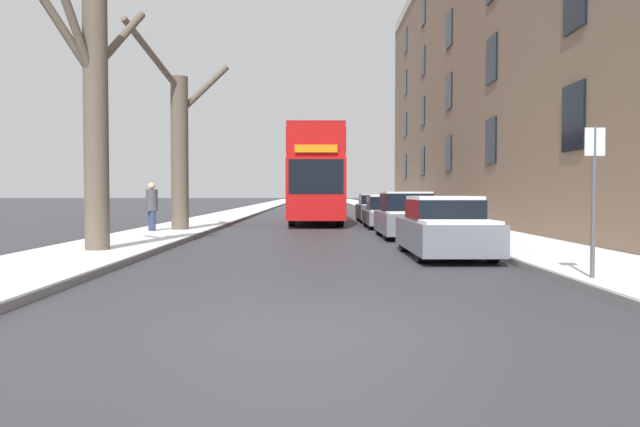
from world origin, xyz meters
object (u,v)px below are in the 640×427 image
bare_tree_left_1 (179,142)px  parked_car_2 (387,213)px  parked_car_1 (406,217)px  pedestrian_left_sidewalk (152,206)px  double_decker_bus (316,172)px  parked_car_3 (375,209)px  parked_car_0 (445,229)px  street_sign_post (594,195)px  bare_tree_left_0 (94,108)px

bare_tree_left_1 → parked_car_2: 9.21m
parked_car_1 → pedestrian_left_sidewalk: 8.86m
double_decker_bus → parked_car_3: 3.60m
pedestrian_left_sidewalk → parked_car_1: bearing=49.7°
double_decker_bus → parked_car_0: bearing=-79.8°
parked_car_1 → parked_car_2: parked_car_1 is taller
parked_car_0 → street_sign_post: 5.04m
parked_car_3 → parked_car_0: bearing=-90.0°
double_decker_bus → parked_car_1: bearing=-74.0°
bare_tree_left_1 → double_decker_bus: 9.91m
bare_tree_left_1 → parked_car_1: (7.98, -1.98, -2.62)m
bare_tree_left_1 → parked_car_1: bare_tree_left_1 is taller
double_decker_bus → parked_car_2: double_decker_bus is taller
pedestrian_left_sidewalk → parked_car_2: bearing=84.7°
parked_car_2 → street_sign_post: size_ratio=1.54×
parked_car_0 → pedestrian_left_sidewalk: 11.45m
bare_tree_left_0 → parked_car_1: 10.57m
double_decker_bus → parked_car_0: double_decker_bus is taller
bare_tree_left_0 → pedestrian_left_sidewalk: size_ratio=3.62×
parked_car_2 → pedestrian_left_sidewalk: size_ratio=2.12×
parked_car_3 → street_sign_post: 22.22m
parked_car_0 → parked_car_1: size_ratio=1.01×
bare_tree_left_0 → pedestrian_left_sidewalk: bearing=94.5°
parked_car_0 → bare_tree_left_0: bearing=179.0°
double_decker_bus → street_sign_post: bearing=-78.5°
street_sign_post → parked_car_1: bearing=97.0°
bare_tree_left_1 → street_sign_post: bearing=-54.2°
bare_tree_left_0 → bare_tree_left_1: bare_tree_left_1 is taller
parked_car_0 → parked_car_3: 17.39m
parked_car_3 → street_sign_post: (1.35, -22.17, 0.81)m
bare_tree_left_1 → parked_car_0: size_ratio=1.69×
parked_car_1 → parked_car_2: 5.73m
bare_tree_left_0 → parked_car_2: bearing=55.1°
parked_car_1 → parked_car_2: (-0.00, 5.73, -0.06)m
bare_tree_left_0 → parked_car_0: size_ratio=1.59×
parked_car_1 → street_sign_post: street_sign_post is taller
bare_tree_left_0 → parked_car_3: bare_tree_left_0 is taller
parked_car_2 → pedestrian_left_sidewalk: (-8.78, -4.58, 0.38)m
street_sign_post → parked_car_0: bearing=105.8°
pedestrian_left_sidewalk → bare_tree_left_0: bearing=-28.4°
bare_tree_left_0 → parked_car_2: (8.21, 11.78, -2.83)m
parked_car_1 → street_sign_post: size_ratio=1.65×
bare_tree_left_1 → double_decker_bus: bare_tree_left_1 is taller
parked_car_3 → bare_tree_left_1: bearing=-130.9°
parked_car_2 → street_sign_post: 16.78m
bare_tree_left_0 → double_decker_bus: 17.40m
double_decker_bus → street_sign_post: size_ratio=4.57×
bare_tree_left_1 → street_sign_post: bare_tree_left_1 is taller
parked_car_1 → parked_car_3: parked_car_1 is taller
bare_tree_left_1 → parked_car_0: bare_tree_left_1 is taller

